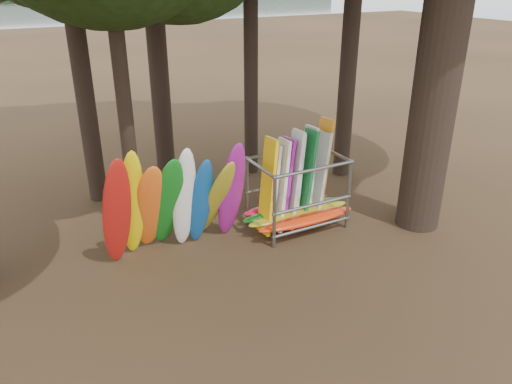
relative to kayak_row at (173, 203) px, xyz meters
name	(u,v)px	position (x,y,z in m)	size (l,w,h in m)	color
ground	(261,275)	(1.40, -1.87, -1.40)	(120.00, 120.00, 0.00)	#47331E
lake	(24,28)	(1.40, 58.13, -1.40)	(160.00, 160.00, 0.00)	gray
kayak_row	(173,203)	(0.00, 0.00, 0.00)	(3.68, 1.89, 3.17)	red
storage_rack	(297,194)	(3.45, -0.13, -0.45)	(3.18, 1.58, 2.89)	slate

